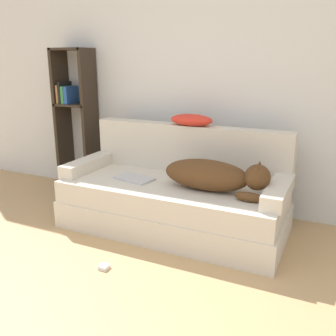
% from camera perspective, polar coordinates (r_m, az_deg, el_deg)
% --- Properties ---
extents(wall_back, '(6.84, 0.06, 2.70)m').
position_cam_1_polar(wall_back, '(3.57, 6.17, 15.37)').
color(wall_back, silver).
rests_on(wall_back, ground_plane).
extents(couch, '(1.86, 0.84, 0.41)m').
position_cam_1_polar(couch, '(3.19, 0.74, -5.80)').
color(couch, beige).
rests_on(couch, ground_plane).
extents(couch_backrest, '(1.82, 0.15, 0.43)m').
position_cam_1_polar(couch_backrest, '(3.36, 3.25, 2.97)').
color(couch_backrest, beige).
rests_on(couch_backrest, couch).
extents(couch_arm_left, '(0.15, 0.65, 0.11)m').
position_cam_1_polar(couch_arm_left, '(3.52, -12.06, 0.55)').
color(couch_arm_left, beige).
rests_on(couch_arm_left, couch).
extents(couch_arm_right, '(0.15, 0.65, 0.11)m').
position_cam_1_polar(couch_arm_right, '(2.86, 16.50, -3.43)').
color(couch_arm_right, beige).
rests_on(couch_arm_right, couch).
extents(dog, '(0.83, 0.28, 0.27)m').
position_cam_1_polar(dog, '(2.89, 7.08, -1.14)').
color(dog, '#513319').
rests_on(dog, couch).
extents(laptop, '(0.36, 0.25, 0.02)m').
position_cam_1_polar(laptop, '(3.20, -5.17, -1.60)').
color(laptop, '#B7B7BC').
rests_on(laptop, couch).
extents(throw_pillow, '(0.39, 0.20, 0.10)m').
position_cam_1_polar(throw_pillow, '(3.29, 3.58, 7.33)').
color(throw_pillow, red).
rests_on(throw_pillow, couch_backrest).
extents(bookshelf, '(0.41, 0.26, 1.51)m').
position_cam_1_polar(bookshelf, '(4.15, -14.01, 8.18)').
color(bookshelf, '#2D2319').
rests_on(bookshelf, ground_plane).
extents(power_adapter, '(0.06, 0.06, 0.03)m').
position_cam_1_polar(power_adapter, '(2.72, -9.72, -14.63)').
color(power_adapter, white).
rests_on(power_adapter, ground_plane).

